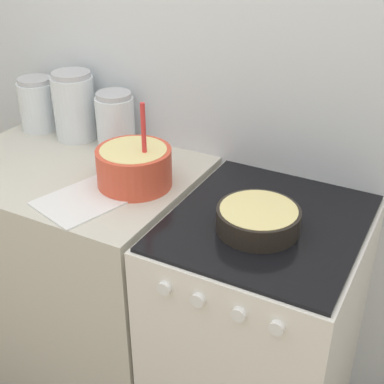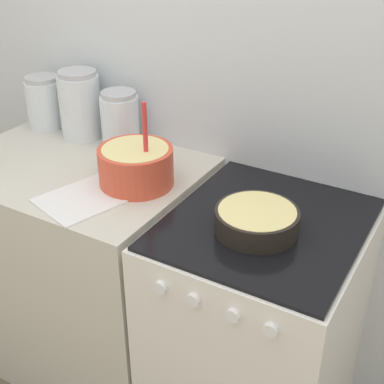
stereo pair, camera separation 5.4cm
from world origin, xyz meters
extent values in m
cube|color=silver|center=(0.00, 0.70, 1.20)|extent=(4.84, 0.05, 2.40)
cube|color=beige|center=(-0.46, 0.34, 0.47)|extent=(0.92, 0.68, 0.94)
cube|color=white|center=(0.32, 0.34, 0.46)|extent=(0.60, 0.68, 0.93)
cube|color=black|center=(0.32, 0.34, 0.93)|extent=(0.58, 0.65, 0.01)
cylinder|color=white|center=(0.15, -0.01, 0.86)|extent=(0.04, 0.02, 0.04)
cylinder|color=white|center=(0.26, -0.01, 0.86)|extent=(0.04, 0.02, 0.04)
cylinder|color=white|center=(0.38, -0.01, 0.86)|extent=(0.04, 0.02, 0.04)
cylinder|color=white|center=(0.48, -0.01, 0.86)|extent=(0.04, 0.02, 0.04)
cylinder|color=#D84C33|center=(-0.17, 0.34, 1.00)|extent=(0.26, 0.26, 0.13)
cylinder|color=#EFDB8C|center=(-0.17, 0.34, 1.04)|extent=(0.23, 0.23, 0.07)
cylinder|color=red|center=(-0.13, 0.34, 1.10)|extent=(0.02, 0.02, 0.29)
cylinder|color=black|center=(0.31, 0.28, 0.97)|extent=(0.25, 0.25, 0.07)
cylinder|color=#EFDB8C|center=(0.31, 0.28, 0.98)|extent=(0.23, 0.23, 0.06)
cylinder|color=silver|center=(-0.81, 0.57, 1.04)|extent=(0.15, 0.15, 0.20)
cylinder|color=silver|center=(-0.81, 0.57, 1.00)|extent=(0.13, 0.13, 0.12)
cylinder|color=#B2B2B7|center=(-0.81, 0.57, 1.15)|extent=(0.14, 0.14, 0.02)
cylinder|color=silver|center=(-0.61, 0.57, 1.06)|extent=(0.17, 0.17, 0.25)
cylinder|color=olive|center=(-0.61, 0.57, 1.01)|extent=(0.15, 0.15, 0.15)
cylinder|color=#B2B2B7|center=(-0.61, 0.57, 1.20)|extent=(0.15, 0.15, 0.02)
cylinder|color=silver|center=(-0.41, 0.57, 1.04)|extent=(0.15, 0.15, 0.20)
cylinder|color=tan|center=(-0.41, 0.57, 1.00)|extent=(0.13, 0.13, 0.12)
cylinder|color=#B2B2B7|center=(-0.41, 0.57, 1.15)|extent=(0.14, 0.14, 0.02)
cube|color=white|center=(-0.26, 0.17, 0.94)|extent=(0.30, 0.35, 0.01)
camera|label=1|loc=(0.77, -1.00, 1.82)|focal=50.00mm
camera|label=2|loc=(0.82, -0.98, 1.82)|focal=50.00mm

